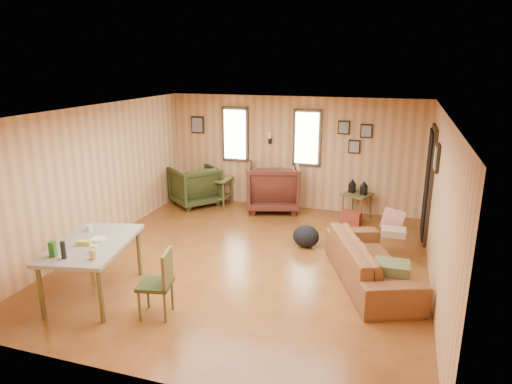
{
  "coord_description": "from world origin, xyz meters",
  "views": [
    {
      "loc": [
        2.18,
        -6.38,
        3.11
      ],
      "look_at": [
        0.0,
        0.4,
        1.05
      ],
      "focal_mm": 32.0,
      "sensor_mm": 36.0,
      "label": 1
    }
  ],
  "objects_px": {
    "sofa": "(372,254)",
    "side_table": "(358,192)",
    "recliner_brown": "(273,184)",
    "dining_table": "(92,247)",
    "end_table": "(218,186)",
    "recliner_green": "(195,184)"
  },
  "relations": [
    {
      "from": "recliner_brown",
      "to": "side_table",
      "type": "height_order",
      "value": "recliner_brown"
    },
    {
      "from": "recliner_brown",
      "to": "dining_table",
      "type": "distance_m",
      "value": 4.57
    },
    {
      "from": "dining_table",
      "to": "sofa",
      "type": "bearing_deg",
      "value": 12.12
    },
    {
      "from": "end_table",
      "to": "dining_table",
      "type": "xyz_separation_m",
      "value": [
        -0.01,
        -4.36,
        0.29
      ]
    },
    {
      "from": "dining_table",
      "to": "recliner_brown",
      "type": "bearing_deg",
      "value": 61.99
    },
    {
      "from": "recliner_brown",
      "to": "recliner_green",
      "type": "distance_m",
      "value": 1.76
    },
    {
      "from": "sofa",
      "to": "side_table",
      "type": "bearing_deg",
      "value": -12.14
    },
    {
      "from": "end_table",
      "to": "recliner_green",
      "type": "bearing_deg",
      "value": -157.92
    },
    {
      "from": "recliner_brown",
      "to": "end_table",
      "type": "height_order",
      "value": "recliner_brown"
    },
    {
      "from": "sofa",
      "to": "recliner_brown",
      "type": "relative_size",
      "value": 1.94
    },
    {
      "from": "dining_table",
      "to": "end_table",
      "type": "bearing_deg",
      "value": 78.27
    },
    {
      "from": "sofa",
      "to": "side_table",
      "type": "xyz_separation_m",
      "value": [
        -0.48,
        2.77,
        0.13
      ]
    },
    {
      "from": "sofa",
      "to": "dining_table",
      "type": "relative_size",
      "value": 1.3
    },
    {
      "from": "recliner_green",
      "to": "dining_table",
      "type": "height_order",
      "value": "dining_table"
    },
    {
      "from": "sofa",
      "to": "recliner_green",
      "type": "height_order",
      "value": "recliner_green"
    },
    {
      "from": "end_table",
      "to": "dining_table",
      "type": "distance_m",
      "value": 4.37
    },
    {
      "from": "end_table",
      "to": "dining_table",
      "type": "bearing_deg",
      "value": -90.08
    },
    {
      "from": "recliner_brown",
      "to": "dining_table",
      "type": "relative_size",
      "value": 0.67
    },
    {
      "from": "end_table",
      "to": "side_table",
      "type": "distance_m",
      "value": 3.07
    },
    {
      "from": "side_table",
      "to": "sofa",
      "type": "bearing_deg",
      "value": -80.14
    },
    {
      "from": "recliner_green",
      "to": "sofa",
      "type": "bearing_deg",
      "value": 96.13
    },
    {
      "from": "recliner_green",
      "to": "end_table",
      "type": "xyz_separation_m",
      "value": [
        0.47,
        0.19,
        -0.06
      ]
    }
  ]
}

